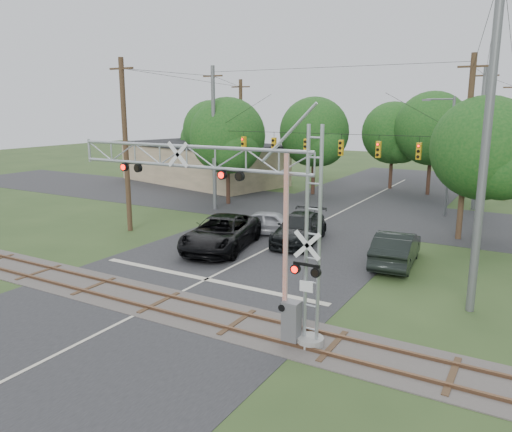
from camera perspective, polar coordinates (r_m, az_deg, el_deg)
The scene contains 14 objects.
ground at distance 20.99m, azimuth -14.65°, elevation -11.45°, with size 160.00×160.00×0.00m, color #2C421E.
road_main at distance 28.45m, azimuth -0.39°, elevation -4.64°, with size 14.00×90.00×0.02m, color #242426.
road_cross at distance 40.76m, azimuth 9.64°, elevation 0.42°, with size 90.00×12.00×0.02m, color #242426.
railroad_track at distance 22.31m, azimuth -11.01°, elevation -9.71°, with size 90.00×3.20×0.17m.
crossing_gantry at distance 18.34m, azimuth -2.94°, elevation 1.22°, with size 11.15×1.00×7.79m.
traffic_signal_span at distance 35.94m, azimuth 9.06°, elevation 8.04°, with size 19.34×0.36×11.50m.
pickup_black at distance 29.77m, azimuth -4.03°, elevation -1.95°, with size 3.26×7.07×1.96m, color black.
car_dark at distance 31.33m, azimuth 5.01°, elevation -1.42°, with size 2.48×6.11×1.77m, color black.
sedan_silver at distance 33.12m, azimuth 1.89°, elevation -0.79°, with size 1.88×4.66×1.59m, color #A7A9AF.
suv_dark at distance 27.81m, azimuth 15.70°, elevation -3.56°, with size 1.95×5.60×1.84m, color black.
commercial_building at distance 56.49m, azimuth -6.11°, elevation 6.07°, with size 20.38×13.62×4.37m.
streetlight at distance 41.00m, azimuth 21.06°, elevation 7.02°, with size 2.42×0.25×9.09m.
utility_poles at distance 37.30m, azimuth 12.23°, elevation 8.53°, with size 25.70×28.94×13.99m.
treeline at distance 47.23m, azimuth 14.80°, elevation 8.95°, with size 54.55×28.24×9.81m.
Camera 1 is at (13.79, -13.44, 8.34)m, focal length 35.00 mm.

